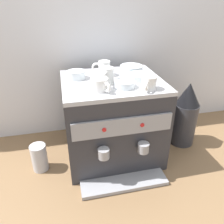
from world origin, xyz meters
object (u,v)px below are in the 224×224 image
at_px(ceramic_cup_1, 108,76).
at_px(ceramic_bowl_3, 140,77).
at_px(ceramic_cup_0, 149,83).
at_px(coffee_grinder, 185,115).
at_px(ceramic_bowl_0, 131,69).
at_px(ceramic_cup_2, 100,85).
at_px(ceramic_cup_3, 104,68).
at_px(ceramic_bowl_2, 125,84).
at_px(espresso_machine, 112,119).
at_px(milk_pitcher, 39,157).
at_px(ceramic_bowl_1, 76,75).

relative_size(ceramic_cup_1, ceramic_bowl_3, 0.82).
bearing_deg(ceramic_cup_0, coffee_grinder, 26.50).
bearing_deg(coffee_grinder, ceramic_cup_1, -173.60).
bearing_deg(ceramic_bowl_0, ceramic_cup_1, -138.93).
distance_m(ceramic_cup_2, coffee_grinder, 0.64).
relative_size(ceramic_cup_0, ceramic_cup_3, 0.98).
relative_size(ceramic_cup_1, ceramic_bowl_2, 0.96).
bearing_deg(ceramic_bowl_3, ceramic_bowl_2, -144.21).
xyz_separation_m(ceramic_cup_0, ceramic_bowl_3, (-0.00, 0.12, -0.01)).
relative_size(ceramic_cup_2, ceramic_bowl_2, 1.09).
height_order(espresso_machine, ceramic_cup_2, ceramic_cup_2).
bearing_deg(ceramic_bowl_2, milk_pitcher, 173.28).
distance_m(ceramic_cup_0, ceramic_bowl_2, 0.12).
bearing_deg(coffee_grinder, milk_pitcher, -176.07).
bearing_deg(ceramic_bowl_2, espresso_machine, 108.60).
bearing_deg(ceramic_cup_1, espresso_machine, 55.50).
height_order(ceramic_cup_1, ceramic_bowl_3, ceramic_cup_1).
relative_size(espresso_machine, ceramic_bowl_1, 5.98).
bearing_deg(coffee_grinder, ceramic_bowl_3, -172.71).
relative_size(ceramic_bowl_0, ceramic_bowl_1, 1.35).
distance_m(ceramic_bowl_0, coffee_grinder, 0.45).
distance_m(espresso_machine, milk_pitcher, 0.46).
xyz_separation_m(ceramic_cup_2, ceramic_bowl_0, (0.22, 0.22, -0.01)).
bearing_deg(ceramic_cup_1, ceramic_bowl_1, 140.86).
bearing_deg(espresso_machine, ceramic_cup_0, -48.50).
bearing_deg(milk_pitcher, ceramic_cup_0, -10.33).
bearing_deg(ceramic_bowl_0, milk_pitcher, -164.79).
bearing_deg(ceramic_bowl_0, ceramic_bowl_2, -115.14).
height_order(ceramic_bowl_1, ceramic_bowl_3, ceramic_bowl_1).
distance_m(ceramic_cup_3, ceramic_bowl_2, 0.21).
height_order(ceramic_cup_1, ceramic_cup_2, ceramic_cup_1).
distance_m(ceramic_cup_0, ceramic_cup_2, 0.23).
height_order(ceramic_cup_2, ceramic_bowl_0, ceramic_cup_2).
height_order(ceramic_bowl_0, ceramic_bowl_3, ceramic_bowl_0).
bearing_deg(espresso_machine, ceramic_bowl_0, 35.73).
bearing_deg(coffee_grinder, ceramic_bowl_0, 164.97).
relative_size(espresso_machine, ceramic_bowl_2, 5.68).
distance_m(ceramic_cup_0, milk_pitcher, 0.71).
relative_size(ceramic_bowl_0, ceramic_bowl_2, 1.29).
bearing_deg(ceramic_bowl_2, ceramic_cup_0, -25.19).
distance_m(espresso_machine, ceramic_bowl_3, 0.29).
bearing_deg(ceramic_cup_2, milk_pitcher, 168.68).
relative_size(ceramic_cup_1, coffee_grinder, 0.23).
xyz_separation_m(ceramic_bowl_1, ceramic_bowl_3, (0.32, -0.10, -0.00)).
bearing_deg(milk_pitcher, ceramic_bowl_0, 15.21).
xyz_separation_m(ceramic_bowl_1, milk_pitcher, (-0.24, -0.12, -0.41)).
relative_size(coffee_grinder, milk_pitcher, 2.64).
relative_size(espresso_machine, ceramic_cup_1, 5.95).
relative_size(espresso_machine, ceramic_cup_2, 5.20).
relative_size(ceramic_cup_0, ceramic_bowl_0, 0.76).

